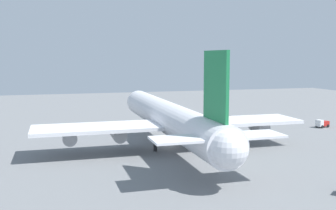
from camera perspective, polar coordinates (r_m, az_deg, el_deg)
name	(u,v)px	position (r m, az deg, el deg)	size (l,w,h in m)	color
ground_plane	(168,147)	(85.32, 0.00, -6.04)	(266.70, 266.70, 0.00)	slate
cargo_airplane	(168,118)	(83.92, 0.04, -1.89)	(66.67, 55.47, 20.11)	silver
baggage_tug	(322,123)	(116.34, 21.29, -2.49)	(3.02, 4.30, 2.17)	silver
pushback_tractor	(224,117)	(121.10, 8.08, -1.77)	(2.56, 4.63, 2.11)	#333338
maintenance_van	(262,120)	(118.11, 13.40, -2.06)	(3.57, 4.27, 2.27)	yellow
safety_cone_nose	(128,124)	(113.25, -5.77, -2.69)	(0.46, 0.46, 0.65)	orange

